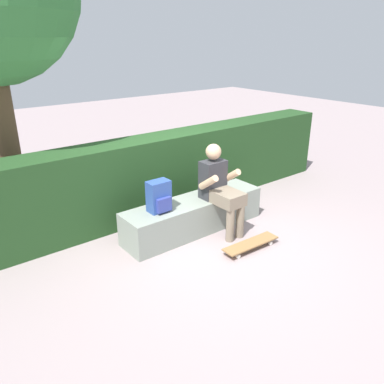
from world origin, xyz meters
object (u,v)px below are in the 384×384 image
object	(u,v)px
skateboard_near_person	(251,244)
backpack_on_bench	(159,197)
person_skater	(220,186)
bench_main	(194,215)

from	to	relation	value
skateboard_near_person	backpack_on_bench	xyz separation A→B (m)	(-0.80, 0.85, 0.57)
skateboard_near_person	backpack_on_bench	bearing A→B (deg)	133.20
backpack_on_bench	person_skater	bearing A→B (deg)	-14.44
skateboard_near_person	backpack_on_bench	distance (m)	1.30
backpack_on_bench	bench_main	bearing A→B (deg)	0.95
bench_main	skateboard_near_person	xyz separation A→B (m)	(0.23, -0.86, -0.15)
skateboard_near_person	bench_main	bearing A→B (deg)	105.06
bench_main	skateboard_near_person	size ratio (longest dim) A/B	2.58
bench_main	skateboard_near_person	bearing A→B (deg)	-74.94
person_skater	skateboard_near_person	bearing A→B (deg)	-92.80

